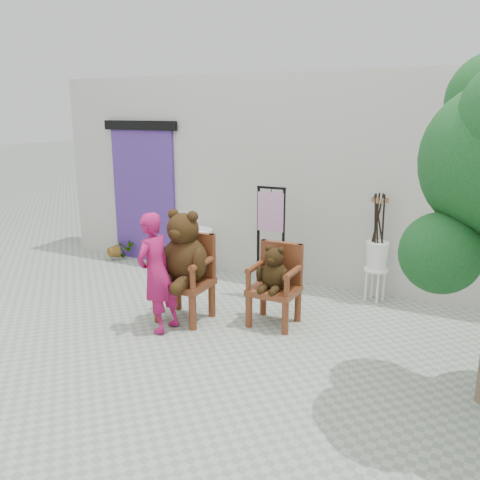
{
  "coord_description": "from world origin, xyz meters",
  "views": [
    {
      "loc": [
        2.19,
        -4.19,
        2.49
      ],
      "look_at": [
        -0.51,
        1.17,
        0.95
      ],
      "focal_mm": 38.0,
      "sensor_mm": 36.0,
      "label": 1
    }
  ],
  "objects": [
    {
      "name": "person",
      "position": [
        -1.14,
        0.31,
        0.69
      ],
      "size": [
        0.36,
        0.52,
        1.37
      ],
      "primitive_type": "imported",
      "rotation": [
        0.0,
        0.0,
        -1.64
      ],
      "color": "#9C134D",
      "rests_on": "ground"
    },
    {
      "name": "display_stand",
      "position": [
        -0.41,
        1.9,
        0.58
      ],
      "size": [
        0.46,
        0.37,
        1.51
      ],
      "rotation": [
        0.0,
        0.0,
        0.04
      ],
      "color": "black",
      "rests_on": "ground"
    },
    {
      "name": "chair_small",
      "position": [
        0.01,
        1.08,
        0.58
      ],
      "size": [
        0.55,
        0.52,
        0.96
      ],
      "color": "#512411",
      "rests_on": "ground"
    },
    {
      "name": "stool_bucket",
      "position": [
        0.91,
        2.35,
        0.64
      ],
      "size": [
        0.32,
        0.32,
        1.45
      ],
      "rotation": [
        0.0,
        0.0,
        -0.28
      ],
      "color": "white",
      "rests_on": "ground"
    },
    {
      "name": "potted_plant",
      "position": [
        -3.4,
        2.35,
        0.19
      ],
      "size": [
        0.44,
        0.41,
        0.39
      ],
      "primitive_type": "imported",
      "rotation": [
        0.0,
        0.0,
        -0.4
      ],
      "color": "black",
      "rests_on": "ground"
    },
    {
      "name": "back_wall",
      "position": [
        0.0,
        3.1,
        1.5
      ],
      "size": [
        9.0,
        1.0,
        3.0
      ],
      "primitive_type": "cube",
      "color": "#B9B7AD",
      "rests_on": "ground"
    },
    {
      "name": "ground_plane",
      "position": [
        0.0,
        0.0,
        0.0
      ],
      "size": [
        60.0,
        60.0,
        0.0
      ],
      "primitive_type": "plane",
      "color": "gray",
      "rests_on": "ground"
    },
    {
      "name": "cafe_table",
      "position": [
        -1.87,
        2.28,
        0.44
      ],
      "size": [
        0.6,
        0.6,
        0.7
      ],
      "rotation": [
        0.0,
        0.0,
        0.32
      ],
      "color": "white",
      "rests_on": "ground"
    },
    {
      "name": "chair_big",
      "position": [
        -1.02,
        0.7,
        0.76
      ],
      "size": [
        0.67,
        0.72,
        1.36
      ],
      "color": "#512411",
      "rests_on": "ground"
    },
    {
      "name": "doorway",
      "position": [
        -3.0,
        2.58,
        1.16
      ],
      "size": [
        1.4,
        0.11,
        2.33
      ],
      "color": "#472A7E",
      "rests_on": "ground"
    }
  ]
}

